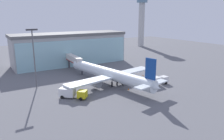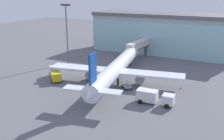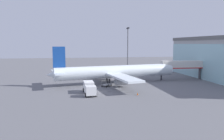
{
  "view_description": "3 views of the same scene",
  "coord_description": "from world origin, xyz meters",
  "px_view_note": "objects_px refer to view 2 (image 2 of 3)",
  "views": [
    {
      "loc": [
        -35.06,
        -52.94,
        21.21
      ],
      "look_at": [
        -0.42,
        3.14,
        4.66
      ],
      "focal_mm": 35.0,
      "sensor_mm": 36.0,
      "label": 1
    },
    {
      "loc": [
        25.15,
        -50.75,
        21.4
      ],
      "look_at": [
        -1.83,
        2.84,
        3.0
      ],
      "focal_mm": 42.0,
      "sensor_mm": 36.0,
      "label": 2
    },
    {
      "loc": [
        60.19,
        -8.32,
        11.38
      ],
      "look_at": [
        -0.06,
        2.31,
        4.0
      ],
      "focal_mm": 35.0,
      "sensor_mm": 36.0,
      "label": 3
    }
  ],
  "objects_px": {
    "airplane": "(116,69)",
    "safety_cone_wingtip": "(181,88)",
    "fuel_truck": "(154,97)",
    "baggage_cart": "(127,86)",
    "safety_cone_nose": "(108,92)",
    "jet_bridge": "(139,45)",
    "apron_light_mast": "(67,29)",
    "catering_truck": "(55,73)"
  },
  "relations": [
    {
      "from": "catering_truck",
      "to": "baggage_cart",
      "type": "xyz_separation_m",
      "value": [
        18.77,
        1.79,
        -0.97
      ]
    },
    {
      "from": "airplane",
      "to": "safety_cone_wingtip",
      "type": "height_order",
      "value": "airplane"
    },
    {
      "from": "catering_truck",
      "to": "safety_cone_nose",
      "type": "relative_size",
      "value": 12.31
    },
    {
      "from": "catering_truck",
      "to": "safety_cone_nose",
      "type": "bearing_deg",
      "value": 36.9
    },
    {
      "from": "airplane",
      "to": "fuel_truck",
      "type": "relative_size",
      "value": 5.31
    },
    {
      "from": "catering_truck",
      "to": "baggage_cart",
      "type": "distance_m",
      "value": 18.88
    },
    {
      "from": "catering_truck",
      "to": "baggage_cart",
      "type": "bearing_deg",
      "value": 51.32
    },
    {
      "from": "airplane",
      "to": "safety_cone_nose",
      "type": "relative_size",
      "value": 71.27
    },
    {
      "from": "safety_cone_wingtip",
      "to": "fuel_truck",
      "type": "bearing_deg",
      "value": -105.98
    },
    {
      "from": "fuel_truck",
      "to": "safety_cone_nose",
      "type": "distance_m",
      "value": 10.5
    },
    {
      "from": "jet_bridge",
      "to": "fuel_truck",
      "type": "distance_m",
      "value": 34.95
    },
    {
      "from": "fuel_truck",
      "to": "airplane",
      "type": "bearing_deg",
      "value": 143.53
    },
    {
      "from": "baggage_cart",
      "to": "safety_cone_nose",
      "type": "distance_m",
      "value": 4.98
    },
    {
      "from": "safety_cone_nose",
      "to": "jet_bridge",
      "type": "bearing_deg",
      "value": 98.91
    },
    {
      "from": "catering_truck",
      "to": "apron_light_mast",
      "type": "bearing_deg",
      "value": 159.14
    },
    {
      "from": "jet_bridge",
      "to": "apron_light_mast",
      "type": "xyz_separation_m",
      "value": [
        -17.55,
        -14.16,
        5.87
      ]
    },
    {
      "from": "baggage_cart",
      "to": "jet_bridge",
      "type": "bearing_deg",
      "value": 147.32
    },
    {
      "from": "airplane",
      "to": "baggage_cart",
      "type": "distance_m",
      "value": 5.91
    },
    {
      "from": "catering_truck",
      "to": "airplane",
      "type": "bearing_deg",
      "value": 64.35
    },
    {
      "from": "safety_cone_nose",
      "to": "fuel_truck",
      "type": "bearing_deg",
      "value": -4.48
    },
    {
      "from": "apron_light_mast",
      "to": "baggage_cart",
      "type": "distance_m",
      "value": 29.19
    },
    {
      "from": "apron_light_mast",
      "to": "jet_bridge",
      "type": "bearing_deg",
      "value": 38.89
    },
    {
      "from": "catering_truck",
      "to": "jet_bridge",
      "type": "bearing_deg",
      "value": 113.23
    },
    {
      "from": "jet_bridge",
      "to": "fuel_truck",
      "type": "bearing_deg",
      "value": -151.39
    },
    {
      "from": "apron_light_mast",
      "to": "safety_cone_wingtip",
      "type": "height_order",
      "value": "apron_light_mast"
    },
    {
      "from": "fuel_truck",
      "to": "safety_cone_wingtip",
      "type": "height_order",
      "value": "fuel_truck"
    },
    {
      "from": "jet_bridge",
      "to": "apron_light_mast",
      "type": "distance_m",
      "value": 23.3
    },
    {
      "from": "fuel_truck",
      "to": "baggage_cart",
      "type": "distance_m",
      "value": 9.63
    },
    {
      "from": "jet_bridge",
      "to": "safety_cone_nose",
      "type": "xyz_separation_m",
      "value": [
        4.79,
        -30.51,
        -4.34
      ]
    },
    {
      "from": "baggage_cart",
      "to": "safety_cone_nose",
      "type": "xyz_separation_m",
      "value": [
        -2.35,
        -4.38,
        -0.23
      ]
    },
    {
      "from": "baggage_cart",
      "to": "fuel_truck",
      "type": "bearing_deg",
      "value": 9.21
    },
    {
      "from": "jet_bridge",
      "to": "safety_cone_nose",
      "type": "relative_size",
      "value": 26.68
    },
    {
      "from": "jet_bridge",
      "to": "baggage_cart",
      "type": "bearing_deg",
      "value": -161.99
    },
    {
      "from": "apron_light_mast",
      "to": "airplane",
      "type": "xyz_separation_m",
      "value": [
        20.51,
        -8.88,
        -7.16
      ]
    },
    {
      "from": "jet_bridge",
      "to": "fuel_truck",
      "type": "relative_size",
      "value": 1.99
    },
    {
      "from": "baggage_cart",
      "to": "apron_light_mast",
      "type": "bearing_deg",
      "value": -163.81
    },
    {
      "from": "jet_bridge",
      "to": "fuel_truck",
      "type": "height_order",
      "value": "jet_bridge"
    },
    {
      "from": "fuel_truck",
      "to": "safety_cone_nose",
      "type": "height_order",
      "value": "fuel_truck"
    },
    {
      "from": "airplane",
      "to": "safety_cone_wingtip",
      "type": "bearing_deg",
      "value": -91.88
    },
    {
      "from": "fuel_truck",
      "to": "apron_light_mast",
      "type": "bearing_deg",
      "value": 150.0
    },
    {
      "from": "apron_light_mast",
      "to": "safety_cone_wingtip",
      "type": "bearing_deg",
      "value": -10.5
    },
    {
      "from": "safety_cone_wingtip",
      "to": "catering_truck",
      "type": "bearing_deg",
      "value": -166.57
    }
  ]
}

